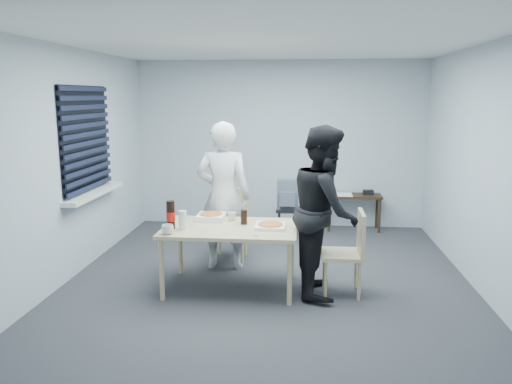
# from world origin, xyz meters

# --- Properties ---
(room) EXTENTS (5.00, 5.00, 5.00)m
(room) POSITION_xyz_m (-2.20, 0.40, 1.44)
(room) COLOR #323339
(room) RESTS_ON ground
(dining_table) EXTENTS (1.41, 0.90, 0.69)m
(dining_table) POSITION_xyz_m (-0.39, -0.29, 0.63)
(dining_table) COLOR #CDBC86
(dining_table) RESTS_ON ground
(chair_far) EXTENTS (0.42, 0.42, 0.89)m
(chair_far) POSITION_xyz_m (-0.53, 0.79, 0.51)
(chair_far) COLOR #CDBC86
(chair_far) RESTS_ON ground
(chair_right) EXTENTS (0.42, 0.42, 0.89)m
(chair_right) POSITION_xyz_m (0.88, -0.33, 0.51)
(chair_right) COLOR #CDBC86
(chair_right) RESTS_ON ground
(person_white) EXTENTS (0.65, 0.42, 1.77)m
(person_white) POSITION_xyz_m (-0.56, 0.37, 0.89)
(person_white) COLOR silver
(person_white) RESTS_ON ground
(person_black) EXTENTS (0.47, 0.86, 1.77)m
(person_black) POSITION_xyz_m (0.60, -0.29, 0.89)
(person_black) COLOR black
(person_black) RESTS_ON ground
(side_table) EXTENTS (0.84, 0.37, 0.56)m
(side_table) POSITION_xyz_m (1.16, 2.28, 0.48)
(side_table) COLOR #362317
(side_table) RESTS_ON ground
(stool) EXTENTS (0.32, 0.32, 0.45)m
(stool) POSITION_xyz_m (0.16, 1.69, 0.34)
(stool) COLOR black
(stool) RESTS_ON ground
(backpack) EXTENTS (0.31, 0.22, 0.43)m
(backpack) POSITION_xyz_m (0.16, 1.67, 0.66)
(backpack) COLOR slate
(backpack) RESTS_ON stool
(pizza_box_a) EXTENTS (0.30, 0.30, 0.07)m
(pizza_box_a) POSITION_xyz_m (-0.65, -0.01, 0.72)
(pizza_box_a) COLOR white
(pizza_box_a) RESTS_ON dining_table
(pizza_box_b) EXTENTS (0.31, 0.31, 0.04)m
(pizza_box_b) POSITION_xyz_m (0.04, -0.29, 0.71)
(pizza_box_b) COLOR white
(pizza_box_b) RESTS_ON dining_table
(mug_a) EXTENTS (0.17, 0.17, 0.10)m
(mug_a) POSITION_xyz_m (-0.97, -0.64, 0.74)
(mug_a) COLOR silver
(mug_a) RESTS_ON dining_table
(mug_b) EXTENTS (0.10, 0.10, 0.09)m
(mug_b) POSITION_xyz_m (-0.41, -0.01, 0.73)
(mug_b) COLOR silver
(mug_b) RESTS_ON dining_table
(cola_glass) EXTENTS (0.07, 0.07, 0.16)m
(cola_glass) POSITION_xyz_m (-0.25, -0.17, 0.77)
(cola_glass) COLOR black
(cola_glass) RESTS_ON dining_table
(soda_bottle) EXTENTS (0.09, 0.09, 0.29)m
(soda_bottle) POSITION_xyz_m (-0.99, -0.41, 0.83)
(soda_bottle) COLOR black
(soda_bottle) RESTS_ON dining_table
(plastic_cups) EXTENTS (0.10, 0.10, 0.20)m
(plastic_cups) POSITION_xyz_m (-0.86, -0.44, 0.79)
(plastic_cups) COLOR silver
(plastic_cups) RESTS_ON dining_table
(rubber_band) EXTENTS (0.06, 0.06, 0.00)m
(rubber_band) POSITION_xyz_m (-0.09, -0.62, 0.69)
(rubber_band) COLOR red
(rubber_band) RESTS_ON dining_table
(papers) EXTENTS (0.35, 0.39, 0.01)m
(papers) POSITION_xyz_m (1.01, 2.26, 0.56)
(papers) COLOR white
(papers) RESTS_ON side_table
(black_box) EXTENTS (0.16, 0.12, 0.07)m
(black_box) POSITION_xyz_m (1.38, 2.32, 0.59)
(black_box) COLOR black
(black_box) RESTS_ON side_table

